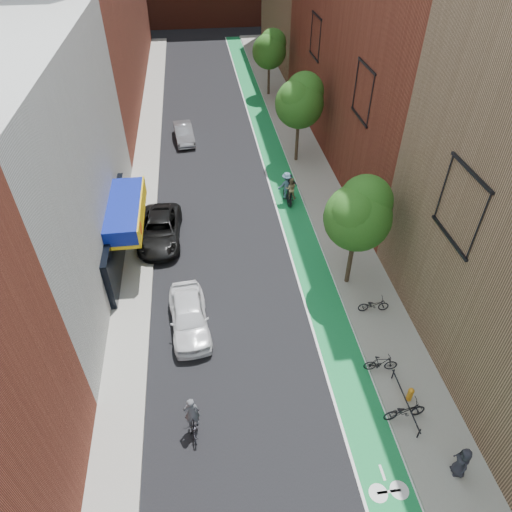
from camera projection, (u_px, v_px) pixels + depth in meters
name	position (u px, v px, depth m)	size (l,w,h in m)	color
ground	(276.00, 479.00, 17.00)	(160.00, 160.00, 0.00)	black
bike_lane	(272.00, 151.00, 37.13)	(2.00, 68.00, 0.01)	#14753E
sidewalk_left	(147.00, 158.00, 36.07)	(2.00, 68.00, 0.15)	gray
sidewalk_right	(302.00, 148.00, 37.34)	(3.00, 68.00, 0.15)	gray
building_left_white	(15.00, 171.00, 22.64)	(8.00, 20.00, 12.00)	silver
tree_near	(359.00, 213.00, 22.18)	(3.40, 3.36, 6.42)	#332619
tree_mid	(300.00, 100.00, 32.65)	(3.55, 3.53, 6.74)	#332619
tree_far	(270.00, 48.00, 43.52)	(3.30, 3.25, 6.21)	#332619
parked_car_white	(189.00, 316.00, 22.21)	(1.82, 4.52, 1.54)	white
parked_car_black	(160.00, 230.00, 27.65)	(2.43, 5.26, 1.46)	black
parked_car_silver	(184.00, 133.00, 38.06)	(1.44, 4.13, 1.36)	gray
cyclist_lead	(193.00, 420.00, 18.05)	(0.65, 1.58, 2.05)	black
cyclist_lane_near	(291.00, 193.00, 30.72)	(0.85, 1.62, 1.91)	black
cyclist_lane_mid	(290.00, 192.00, 30.82)	(1.03, 1.61, 2.07)	black
cyclist_lane_far	(287.00, 189.00, 30.75)	(1.24, 1.82, 2.20)	black
parked_bike_near	(405.00, 411.00, 18.48)	(0.63, 1.80, 0.94)	black
parked_bike_mid	(381.00, 363.00, 20.28)	(0.43, 1.53, 0.92)	black
parked_bike_far	(374.00, 305.00, 23.09)	(0.55, 1.58, 0.83)	black
pedestrian	(462.00, 462.00, 16.58)	(0.74, 0.48, 1.52)	#22222A
fire_hydrant	(410.00, 394.00, 19.16)	(0.26, 0.26, 0.74)	orange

